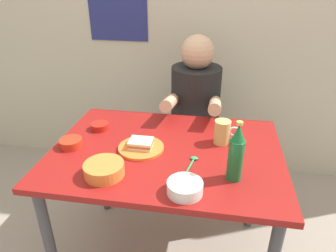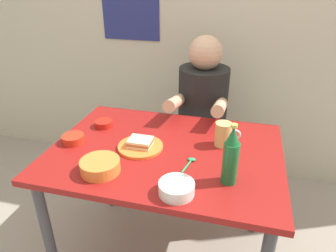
{
  "view_description": "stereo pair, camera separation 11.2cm",
  "coord_description": "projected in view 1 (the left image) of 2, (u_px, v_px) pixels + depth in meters",
  "views": [
    {
      "loc": [
        0.22,
        -1.24,
        1.51
      ],
      "look_at": [
        0.0,
        0.05,
        0.84
      ],
      "focal_mm": 32.54,
      "sensor_mm": 36.0,
      "label": 1
    },
    {
      "loc": [
        0.33,
        -1.22,
        1.51
      ],
      "look_at": [
        0.0,
        0.05,
        0.84
      ],
      "focal_mm": 32.54,
      "sensor_mm": 36.0,
      "label": 2
    }
  ],
  "objects": [
    {
      "name": "wall_back",
      "position": [
        192.0,
        4.0,
        2.14
      ],
      "size": [
        4.4,
        0.09,
        2.6
      ],
      "color": "#BCB299",
      "rests_on": "ground"
    },
    {
      "name": "dining_table",
      "position": [
        166.0,
        165.0,
        1.51
      ],
      "size": [
        1.1,
        0.8,
        0.74
      ],
      "color": "maroon",
      "rests_on": "ground"
    },
    {
      "name": "stool",
      "position": [
        193.0,
        152.0,
        2.19
      ],
      "size": [
        0.34,
        0.34,
        0.45
      ],
      "color": "#4C4C51",
      "rests_on": "ground"
    },
    {
      "name": "person_seated",
      "position": [
        195.0,
        98.0,
        1.99
      ],
      "size": [
        0.33,
        0.56,
        0.72
      ],
      "color": "black",
      "rests_on": "stool"
    },
    {
      "name": "plate_orange",
      "position": [
        141.0,
        148.0,
        1.47
      ],
      "size": [
        0.22,
        0.22,
        0.01
      ],
      "primitive_type": "cylinder",
      "color": "orange",
      "rests_on": "dining_table"
    },
    {
      "name": "sandwich",
      "position": [
        141.0,
        143.0,
        1.45
      ],
      "size": [
        0.11,
        0.09,
        0.04
      ],
      "color": "beige",
      "rests_on": "plate_orange"
    },
    {
      "name": "beer_mug",
      "position": [
        223.0,
        132.0,
        1.5
      ],
      "size": [
        0.13,
        0.08,
        0.12
      ],
      "color": "#D1BC66",
      "rests_on": "dining_table"
    },
    {
      "name": "beer_bottle",
      "position": [
        236.0,
        154.0,
        1.21
      ],
      "size": [
        0.06,
        0.06,
        0.26
      ],
      "color": "#19602D",
      "rests_on": "dining_table"
    },
    {
      "name": "sambal_bowl_red",
      "position": [
        100.0,
        126.0,
        1.65
      ],
      "size": [
        0.1,
        0.1,
        0.03
      ],
      "color": "#B21E14",
      "rests_on": "dining_table"
    },
    {
      "name": "soup_bowl_orange",
      "position": [
        104.0,
        169.0,
        1.27
      ],
      "size": [
        0.17,
        0.17,
        0.05
      ],
      "color": "orange",
      "rests_on": "dining_table"
    },
    {
      "name": "rice_bowl_white",
      "position": [
        185.0,
        187.0,
        1.17
      ],
      "size": [
        0.14,
        0.14,
        0.05
      ],
      "color": "silver",
      "rests_on": "dining_table"
    },
    {
      "name": "sauce_bowl_chili",
      "position": [
        71.0,
        143.0,
        1.48
      ],
      "size": [
        0.11,
        0.11,
        0.04
      ],
      "color": "red",
      "rests_on": "dining_table"
    },
    {
      "name": "spoon",
      "position": [
        193.0,
        161.0,
        1.37
      ],
      "size": [
        0.04,
        0.12,
        0.01
      ],
      "color": "#26A559",
      "rests_on": "dining_table"
    }
  ]
}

